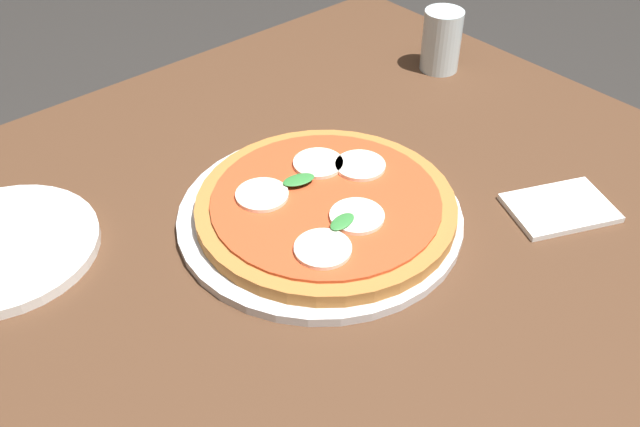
{
  "coord_description": "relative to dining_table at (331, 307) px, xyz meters",
  "views": [
    {
      "loc": [
        -0.41,
        -0.46,
        1.3
      ],
      "look_at": [
        0.03,
        0.06,
        0.73
      ],
      "focal_mm": 39.42,
      "sensor_mm": 36.0,
      "label": 1
    }
  ],
  "objects": [
    {
      "name": "napkin",
      "position": [
        0.27,
        -0.13,
        0.1
      ],
      "size": [
        0.16,
        0.14,
        0.01
      ],
      "primitive_type": "cube",
      "rotation": [
        0.0,
        0.0,
        -0.42
      ],
      "color": "white",
      "rests_on": "dining_table"
    },
    {
      "name": "plate_white",
      "position": [
        -0.3,
        0.26,
        0.1
      ],
      "size": [
        0.23,
        0.23,
        0.01
      ],
      "primitive_type": "cylinder",
      "color": "white",
      "rests_on": "dining_table"
    },
    {
      "name": "pizza",
      "position": [
        0.03,
        0.05,
        0.12
      ],
      "size": [
        0.33,
        0.33,
        0.03
      ],
      "color": "#B27033",
      "rests_on": "serving_tray"
    },
    {
      "name": "glass_cup",
      "position": [
        0.44,
        0.23,
        0.15
      ],
      "size": [
        0.06,
        0.06,
        0.1
      ],
      "primitive_type": "cylinder",
      "color": "silver",
      "rests_on": "dining_table"
    },
    {
      "name": "dining_table",
      "position": [
        0.0,
        0.0,
        0.0
      ],
      "size": [
        1.16,
        1.08,
        0.72
      ],
      "color": "#4C301E",
      "rests_on": "ground_plane"
    },
    {
      "name": "serving_tray",
      "position": [
        0.03,
        0.06,
        0.1
      ],
      "size": [
        0.36,
        0.36,
        0.01
      ],
      "primitive_type": "cylinder",
      "color": "silver",
      "rests_on": "dining_table"
    }
  ]
}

